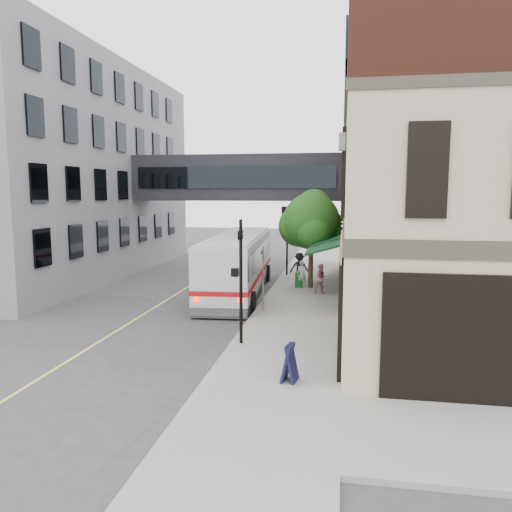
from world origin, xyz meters
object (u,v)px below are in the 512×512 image
at_px(bus, 238,262).
at_px(pedestrian_c, 299,268).
at_px(pedestrian_a, 302,274).
at_px(pedestrian_b, 321,279).
at_px(newspaper_box, 299,280).
at_px(sandwich_board, 290,363).

bearing_deg(bus, pedestrian_c, 44.65).
xyz_separation_m(bus, pedestrian_a, (3.41, 1.46, -0.85)).
bearing_deg(pedestrian_b, pedestrian_a, 111.30).
bearing_deg(newspaper_box, pedestrian_a, -36.20).
distance_m(newspaper_box, sandwich_board, 14.31).
height_order(bus, newspaper_box, bus).
distance_m(pedestrian_b, sandwich_board, 12.66).
bearing_deg(pedestrian_a, pedestrian_b, -55.84).
height_order(pedestrian_a, pedestrian_c, pedestrian_c).
distance_m(bus, pedestrian_b, 4.66).
height_order(bus, sandwich_board, bus).
distance_m(pedestrian_a, newspaper_box, 0.39).
relative_size(pedestrian_b, pedestrian_c, 0.89).
height_order(pedestrian_a, newspaper_box, pedestrian_a).
xyz_separation_m(pedestrian_b, pedestrian_c, (-1.44, 3.14, 0.10)).
relative_size(pedestrian_a, pedestrian_c, 0.86).
distance_m(pedestrian_a, sandwich_board, 14.18).
bearing_deg(pedestrian_a, bus, -160.64).
xyz_separation_m(pedestrian_c, sandwich_board, (1.08, -15.79, -0.35)).
bearing_deg(pedestrian_a, newspaper_box, 138.33).
bearing_deg(pedestrian_b, sandwich_board, -108.33).
xyz_separation_m(bus, pedestrian_b, (4.58, -0.04, -0.83)).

